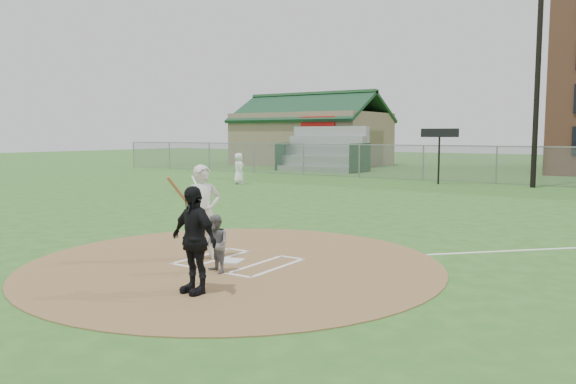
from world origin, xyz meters
The scene contains 14 objects.
ground centered at (0.00, 0.00, 0.00)m, with size 140.00×140.00×0.00m, color #2E6322.
dirt_circle centered at (0.00, 0.00, 0.01)m, with size 8.40×8.40×0.02m, color olive.
home_plate centered at (-0.14, 0.06, 0.04)m, with size 0.46×0.46×0.03m, color silver.
foul_line_third centered at (-9.00, 9.00, 0.01)m, with size 0.10×24.00×0.01m, color white.
catcher centered at (0.23, -0.81, 0.57)m, with size 0.54×0.42×1.10m, color slate.
umpire centered at (0.80, -2.03, 0.91)m, with size 1.04×0.43×1.78m, color black.
ondeck_player centered at (-11.38, 14.53, 0.82)m, with size 0.80×0.52×1.64m, color white.
batters_boxes centered at (0.00, 0.15, 0.03)m, with size 2.08×1.88×0.01m.
batter_at_plate centered at (-0.74, -0.07, 1.01)m, with size 0.76×1.13×1.98m.
outfield_fence centered at (0.00, 22.00, 1.02)m, with size 56.08×0.08×2.03m.
bleachers centered at (-13.00, 26.20, 1.59)m, with size 6.08×3.20×3.20m.
clubhouse centered at (-18.00, 32.99, 2.39)m, with size 12.20×8.71×6.23m.
light_pole centered at (2.00, 21.00, 6.61)m, with size 1.20×0.30×12.22m.
scoreboard_sign centered at (-2.50, 20.20, 2.39)m, with size 2.00×0.10×2.93m.
Camera 1 is at (7.08, -8.74, 2.63)m, focal length 35.00 mm.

